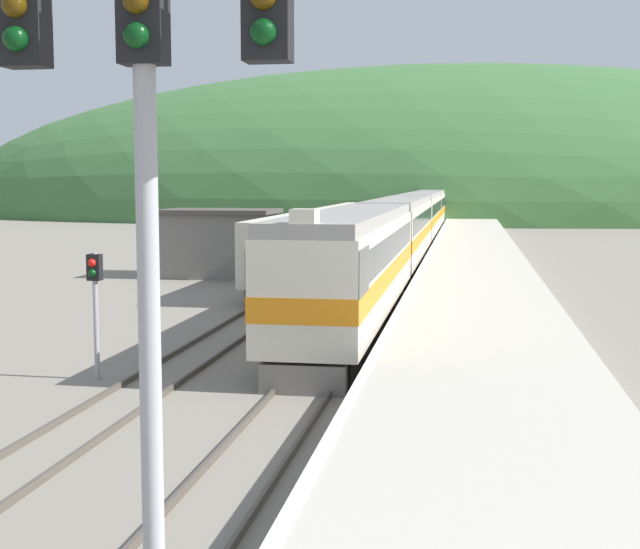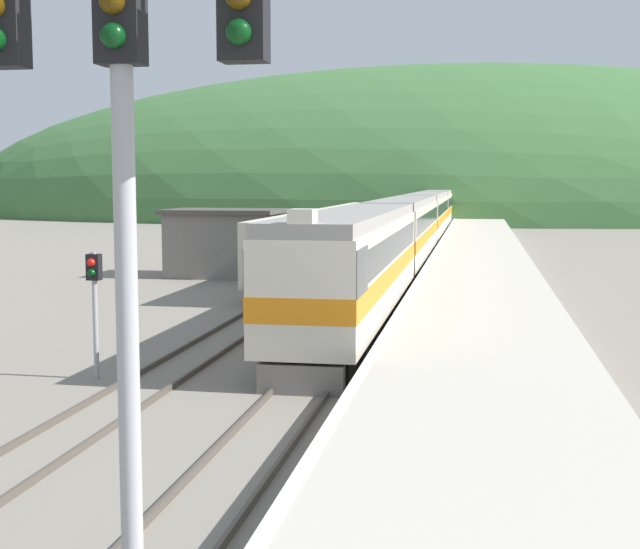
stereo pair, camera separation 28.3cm
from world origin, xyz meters
The scene contains 12 objects.
track_main centered at (0.00, 70.00, 0.08)m, with size 1.52×180.00×0.16m.
track_siding centered at (-4.11, 70.00, 0.08)m, with size 1.52×180.00×0.16m.
platform centered at (4.48, 50.00, 0.52)m, with size 5.63×140.00×1.06m.
distant_hills centered at (0.00, 136.38, 0.00)m, with size 160.89×72.40×45.25m.
station_shed centered at (-9.70, 46.22, 1.92)m, with size 6.39×4.51×3.79m.
express_train_lead_car centered at (0.00, 29.30, 2.36)m, with size 2.88×20.31×4.68m.
carriage_second centered at (0.00, 52.04, 2.35)m, with size 2.87×22.95×4.32m.
carriage_third centered at (0.00, 75.87, 2.35)m, with size 2.87×22.95×4.32m.
carriage_fourth centered at (0.00, 99.69, 2.35)m, with size 2.87×22.95×4.32m.
siding_train centered at (-4.11, 51.63, 1.88)m, with size 2.90×35.32×3.63m.
signal_mast_main centered at (1.24, 5.39, 5.79)m, with size 3.30×0.42×8.40m.
signal_post_siding centered at (-5.83, 20.34, 2.50)m, with size 0.36×0.42×3.47m.
Camera 1 is at (4.03, -2.10, 5.38)m, focal length 50.00 mm.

